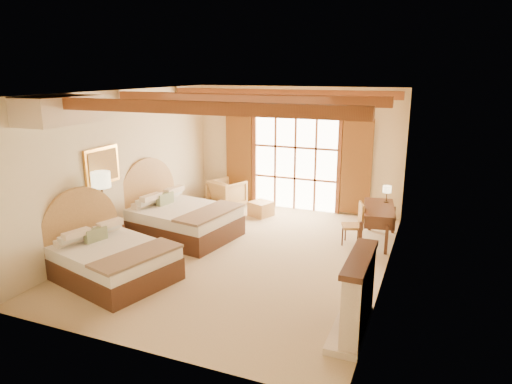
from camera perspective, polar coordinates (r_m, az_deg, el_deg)
The scene contains 19 objects.
floor at distance 9.27m, azimuth -1.64°, elevation -7.80°, with size 7.00×7.00×0.00m, color #C9B286.
wall_back at distance 12.00m, azimuth 5.03°, elevation 5.37°, with size 5.50×5.50×0.00m, color beige.
wall_left at distance 10.17m, azimuth -16.07°, elevation 3.12°, with size 7.00×7.00×0.00m, color beige.
wall_right at distance 8.10m, azimuth 16.40°, elevation 0.17°, with size 7.00×7.00×0.00m, color beige.
ceiling at distance 8.56m, azimuth -1.81°, elevation 12.38°, with size 7.00×7.00×0.00m, color #BB7F42.
ceiling_beams at distance 8.56m, azimuth -1.80°, elevation 11.58°, with size 5.39×4.60×0.18m, color brown, non-canonical shape.
french_doors at distance 12.01m, azimuth 4.91°, elevation 3.68°, with size 3.95×0.08×2.60m.
fireplace at distance 6.64m, azimuth 12.46°, elevation -12.98°, with size 0.46×1.40×1.16m.
painting at distance 9.55m, azimuth -18.66°, elevation 3.10°, with size 0.06×0.95×0.75m.
canopy_valance at distance 8.28m, azimuth -23.36°, elevation 9.37°, with size 0.70×1.40×0.45m, color #F8E7C7.
bed_near at distance 8.56m, azimuth -18.21°, elevation -7.64°, with size 2.39×2.00×1.33m.
bed_far at distance 10.31m, azimuth -9.87°, elevation -3.04°, with size 2.46×2.00×1.45m.
nightstand at distance 9.63m, azimuth -17.81°, elevation -5.85°, with size 0.46×0.46×0.56m, color #452819.
floor_lamp at distance 9.26m, azimuth -18.77°, elevation 0.84°, with size 0.36×0.36×1.71m.
armchair at distance 12.32m, azimuth -3.63°, elevation -0.18°, with size 0.80×0.83×0.75m, color #AA844A.
ottoman at distance 11.60m, azimuth 0.64°, elevation -2.10°, with size 0.50×0.50×0.36m, color tan.
desk at distance 10.15m, azimuth 15.02°, elevation -3.76°, with size 0.83×1.52×0.78m.
desk_chair at distance 9.91m, azimuth 12.00°, elevation -4.85°, with size 0.53×0.51×0.91m.
desk_lamp at distance 10.37m, azimuth 16.06°, elevation 0.26°, with size 0.18×0.18×0.37m.
Camera 1 is at (3.45, -7.82, 3.58)m, focal length 32.00 mm.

